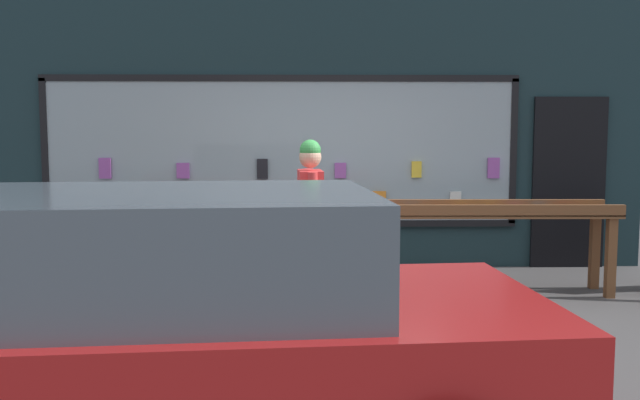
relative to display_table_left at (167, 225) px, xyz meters
The scene contains 7 objects.
ground_plane 1.99m from the display_table_left, 29.44° to the right, with size 40.00×40.00×0.00m, color #474444.
shopfront_facade 2.37m from the display_table_left, 42.32° to the left, with size 7.94×0.29×3.28m.
display_table_left is the anchor object (origin of this frame).
display_table_right 3.22m from the display_table_left, ahead, with size 2.82×0.63×0.96m.
person_browsing 1.61m from the display_table_left, 22.52° to the right, with size 0.25×0.65×1.62m.
small_dog 1.98m from the display_table_left, 24.45° to the right, with size 0.41×0.49×0.43m.
parked_car 3.77m from the display_table_left, 80.78° to the right, with size 4.27×2.13×1.41m.
Camera 1 is at (-0.19, -6.39, 1.74)m, focal length 40.00 mm.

